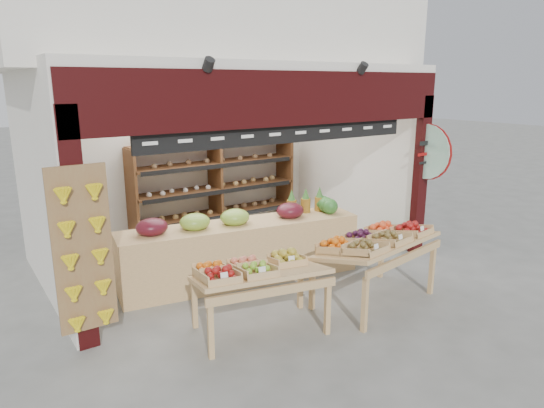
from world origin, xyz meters
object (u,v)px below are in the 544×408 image
Objects in this scene: cardboard_stack at (146,258)px; display_table_left at (251,272)px; mid_counter at (241,249)px; watermelon_pile at (383,240)px; back_shelving at (215,169)px; refrigerator at (62,214)px; display_table_right at (376,242)px.

cardboard_stack is 0.60× the size of display_table_left.
mid_counter is 5.97× the size of watermelon_pile.
back_shelving is 2.02× the size of display_table_left.
refrigerator is 1.69× the size of cardboard_stack.
refrigerator is 4.87m from display_table_right.
refrigerator is 1.56m from cardboard_stack.
watermelon_pile is (1.95, -2.55, -1.08)m from back_shelving.
cardboard_stack is 2.51m from display_table_left.
display_table_left is at bearing 172.52° from display_table_right.
display_table_left is at bearing -116.59° from mid_counter.
display_table_right is at bearing -55.62° from mid_counter.
refrigerator is 0.46× the size of mid_counter.
mid_counter is 2.18× the size of display_table_left.
mid_counter is (-0.86, -2.36, -0.76)m from back_shelving.
watermelon_pile is (3.86, -1.25, -0.09)m from cardboard_stack.
watermelon_pile is at bearing -17.94° from cardboard_stack.
refrigerator reaches higher than watermelon_pile.
mid_counter is at bearing -109.97° from back_shelving.
display_table_right is 2.98× the size of watermelon_pile.
mid_counter is at bearing 124.38° from display_table_right.
watermelon_pile is at bearing 39.64° from display_table_right.
back_shelving reaches higher than cardboard_stack.
mid_counter is 2.83m from watermelon_pile.
back_shelving is at bearing 67.53° from display_table_left.
mid_counter reaches higher than watermelon_pile.
back_shelving reaches higher than refrigerator.
refrigerator is 1.01× the size of display_table_left.
back_shelving is 2.87m from refrigerator.
display_table_right is (0.24, -3.96, -0.40)m from back_shelving.
refrigerator is (-2.84, -0.18, -0.41)m from back_shelving.
cardboard_stack reaches higher than watermelon_pile.
display_table_right is at bearing -140.36° from watermelon_pile.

